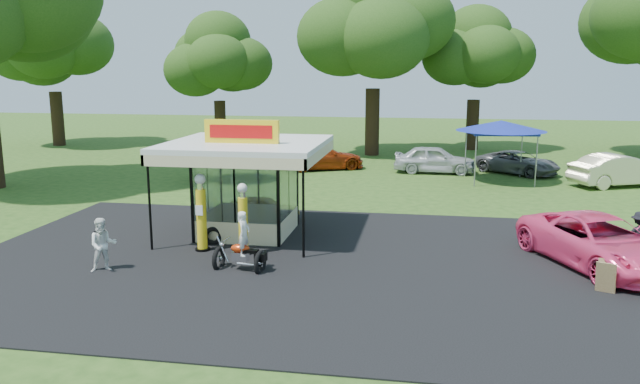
# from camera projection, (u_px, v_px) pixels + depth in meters

# --- Properties ---
(ground) EXTENTS (120.00, 120.00, 0.00)m
(ground) POSITION_uv_depth(u_px,v_px,m) (267.00, 283.00, 17.43)
(ground) COLOR #284B17
(ground) RESTS_ON ground
(asphalt_apron) EXTENTS (20.00, 14.00, 0.04)m
(asphalt_apron) POSITION_uv_depth(u_px,v_px,m) (283.00, 261.00, 19.36)
(asphalt_apron) COLOR black
(asphalt_apron) RESTS_ON ground
(gas_station_kiosk) EXTENTS (5.40, 5.40, 4.18)m
(gas_station_kiosk) POSITION_uv_depth(u_px,v_px,m) (247.00, 186.00, 22.24)
(gas_station_kiosk) COLOR white
(gas_station_kiosk) RESTS_ON ground
(gas_pump_left) EXTENTS (0.48, 0.48, 2.58)m
(gas_pump_left) POSITION_uv_depth(u_px,v_px,m) (201.00, 215.00, 20.24)
(gas_pump_left) COLOR black
(gas_pump_left) RESTS_ON ground
(gas_pump_right) EXTENTS (0.44, 0.44, 2.36)m
(gas_pump_right) POSITION_uv_depth(u_px,v_px,m) (243.00, 221.00, 19.82)
(gas_pump_right) COLOR black
(gas_pump_right) RESTS_ON ground
(motorcycle) EXTENTS (1.64, 0.92, 1.89)m
(motorcycle) POSITION_uv_depth(u_px,v_px,m) (242.00, 247.00, 18.35)
(motorcycle) COLOR black
(motorcycle) RESTS_ON ground
(spare_tires) EXTENTS (0.81, 0.71, 0.65)m
(spare_tires) POSITION_uv_depth(u_px,v_px,m) (212.00, 235.00, 21.21)
(spare_tires) COLOR black
(spare_tires) RESTS_ON ground
(a_frame_sign) EXTENTS (0.55, 0.62, 0.89)m
(a_frame_sign) POSITION_uv_depth(u_px,v_px,m) (606.00, 277.00, 16.58)
(a_frame_sign) COLOR #593819
(a_frame_sign) RESTS_ON ground
(kiosk_car) EXTENTS (2.82, 1.13, 0.96)m
(kiosk_car) POSITION_uv_depth(u_px,v_px,m) (264.00, 208.00, 24.63)
(kiosk_car) COLOR yellow
(kiosk_car) RESTS_ON ground
(pink_sedan) EXTENTS (4.66, 6.14, 1.55)m
(pink_sedan) POSITION_uv_depth(u_px,v_px,m) (599.00, 242.00, 18.75)
(pink_sedan) COLOR #FE4583
(pink_sedan) RESTS_ON ground
(spectator_west) EXTENTS (1.00, 0.94, 1.63)m
(spectator_west) POSITION_uv_depth(u_px,v_px,m) (103.00, 245.00, 18.29)
(spectator_west) COLOR white
(spectator_west) RESTS_ON ground
(spectator_east_a) EXTENTS (1.01, 0.59, 1.55)m
(spectator_east_a) POSITION_uv_depth(u_px,v_px,m) (639.00, 236.00, 19.45)
(spectator_east_a) COLOR black
(spectator_east_a) RESTS_ON ground
(bg_car_b) EXTENTS (5.37, 3.98, 1.45)m
(bg_car_b) POSITION_uv_depth(u_px,v_px,m) (322.00, 157.00, 36.87)
(bg_car_b) COLOR #952D0B
(bg_car_b) RESTS_ON ground
(bg_car_c) EXTENTS (4.64, 1.97, 1.56)m
(bg_car_c) POSITION_uv_depth(u_px,v_px,m) (435.00, 159.00, 35.62)
(bg_car_c) COLOR silver
(bg_car_c) RESTS_ON ground
(bg_car_d) EXTENTS (4.98, 4.51, 1.29)m
(bg_car_d) POSITION_uv_depth(u_px,v_px,m) (518.00, 163.00, 35.35)
(bg_car_d) COLOR #58585A
(bg_car_d) RESTS_ON ground
(bg_car_e) EXTENTS (5.26, 3.64, 1.64)m
(bg_car_e) POSITION_uv_depth(u_px,v_px,m) (619.00, 170.00, 31.59)
(bg_car_e) COLOR beige
(bg_car_e) RESTS_ON ground
(tent_west) EXTENTS (3.82, 3.82, 2.67)m
(tent_west) POSITION_uv_depth(u_px,v_px,m) (224.00, 135.00, 32.91)
(tent_west) COLOR gray
(tent_west) RESTS_ON ground
(tent_east) EXTENTS (4.63, 4.63, 3.23)m
(tent_east) POSITION_uv_depth(u_px,v_px,m) (501.00, 126.00, 32.46)
(tent_east) COLOR gray
(tent_east) RESTS_ON ground
(oak_far_a) EXTENTS (9.75, 9.75, 11.56)m
(oak_far_a) POSITION_uv_depth(u_px,v_px,m) (52.00, 48.00, 47.07)
(oak_far_a) COLOR black
(oak_far_a) RESTS_ON ground
(oak_far_b) EXTENTS (8.18, 8.18, 9.76)m
(oak_far_b) POSITION_uv_depth(u_px,v_px,m) (218.00, 64.00, 45.65)
(oak_far_b) COLOR black
(oak_far_b) RESTS_ON ground
(oak_far_c) EXTENTS (10.91, 10.91, 12.85)m
(oak_far_c) POSITION_uv_depth(u_px,v_px,m) (374.00, 34.00, 41.57)
(oak_far_c) COLOR black
(oak_far_c) RESTS_ON ground
(oak_far_d) EXTENTS (8.50, 8.50, 10.12)m
(oak_far_d) POSITION_uv_depth(u_px,v_px,m) (475.00, 60.00, 44.77)
(oak_far_d) COLOR black
(oak_far_d) RESTS_ON ground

